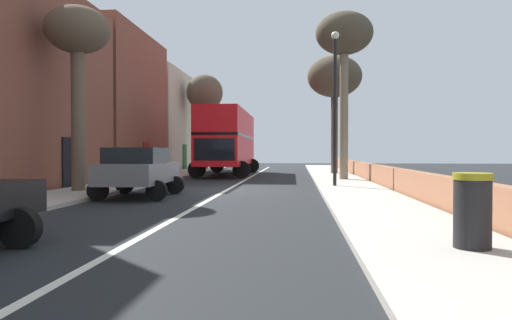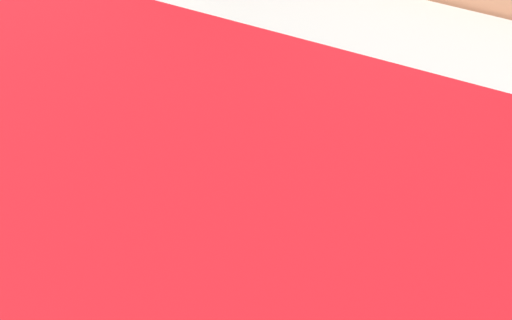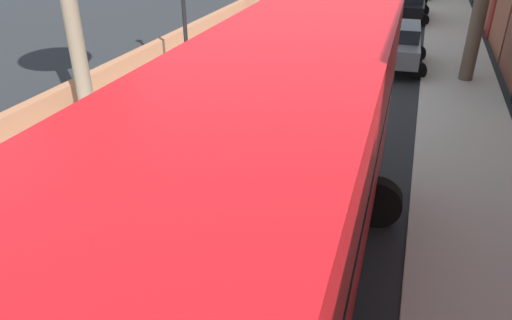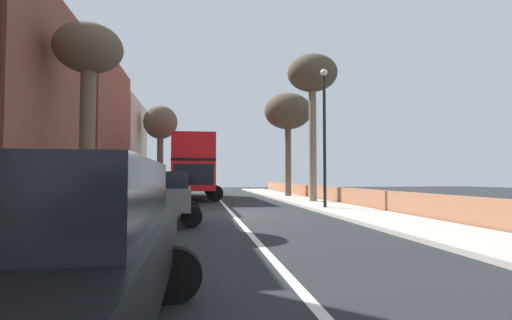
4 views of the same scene
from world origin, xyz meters
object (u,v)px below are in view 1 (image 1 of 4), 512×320
Objects in this scene: street_tree_right_1 at (335,78)px; street_tree_left_2 at (77,40)px; double_decker_bus at (228,139)px; street_tree_left_0 at (205,95)px; parked_car_grey_left_0 at (139,169)px; street_tree_right_3 at (344,38)px; litter_bin_right at (472,210)px; lamppost_right at (335,96)px.

street_tree_left_2 is at bearing -125.81° from street_tree_right_1.
double_decker_bus is 1.34× the size of street_tree_left_0.
street_tree_left_0 is 1.15× the size of street_tree_left_2.
street_tree_right_1 is (7.65, 15.27, 5.33)m from parked_car_grey_left_0.
street_tree_right_3 reaches higher than street_tree_left_2.
street_tree_left_2 reaches higher than litter_bin_right.
parked_car_grey_left_0 is 0.60× the size of street_tree_left_2.
litter_bin_right is (0.14, -23.23, -5.60)m from street_tree_right_1.
street_tree_right_3 reaches higher than parked_car_grey_left_0.
double_decker_bus is at bearing -68.23° from street_tree_left_0.
street_tree_right_3 is at bearing -39.17° from double_decker_bus.
street_tree_left_2 is 0.78× the size of street_tree_right_3.
lamppost_right reaches higher than double_decker_bus.
street_tree_right_1 reaches higher than litter_bin_right.
street_tree_left_0 is 32.03m from litter_bin_right.
street_tree_right_1 is at bearing -34.12° from street_tree_left_0.
double_decker_bus is 1.63× the size of lamppost_right.
lamppost_right is (9.41, 3.15, -1.71)m from street_tree_left_2.
litter_bin_right is at bearing -45.62° from parked_car_grey_left_0.
lamppost_right reaches higher than litter_bin_right.
parked_car_grey_left_0 is at bearing -84.18° from street_tree_left_0.
lamppost_right is at bearing 94.70° from litter_bin_right.
street_tree_left_0 is at bearing 95.82° from parked_car_grey_left_0.
street_tree_right_1 is at bearing 85.58° from lamppost_right.
street_tree_right_1 is at bearing 90.35° from litter_bin_right.
street_tree_left_2 reaches higher than lamppost_right.
street_tree_right_3 reaches higher than litter_bin_right.
street_tree_left_0 reaches higher than street_tree_right_1.
parked_car_grey_left_0 is 8.48m from lamppost_right.
litter_bin_right is (10.41, -9.01, -4.85)m from street_tree_left_2.
double_decker_bus reaches higher than litter_bin_right.
double_decker_bus is 2.59× the size of parked_car_grey_left_0.
street_tree_left_0 is 16.49m from street_tree_right_3.
parked_car_grey_left_0 is 0.47× the size of street_tree_right_3.
double_decker_bus is at bearing 107.40° from litter_bin_right.
parked_car_grey_left_0 is 22.67m from street_tree_left_0.
street_tree_left_0 reaches higher than lamppost_right.
parked_car_grey_left_0 is 0.63× the size of lamppost_right.
street_tree_right_3 is (7.62, 8.81, 6.32)m from parked_car_grey_left_0.
litter_bin_right is (10.04, -29.94, -5.41)m from street_tree_left_0.
street_tree_left_0 is 11.95m from street_tree_right_1.
street_tree_right_1 is 17.56m from street_tree_left_2.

